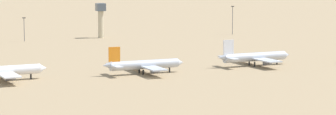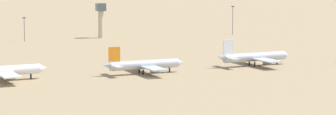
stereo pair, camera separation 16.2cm
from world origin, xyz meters
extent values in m
plane|color=#9E8460|center=(0.00, 0.00, 0.00)|extent=(4000.00, 4000.00, 0.00)
cylinder|color=white|center=(-51.98, 11.35, 3.67)|extent=(28.20, 6.70, 3.50)
cone|color=white|center=(-36.87, 13.11, 3.67)|extent=(2.99, 3.60, 3.32)
cube|color=white|center=(-51.12, 11.45, 3.15)|extent=(9.13, 28.48, 0.49)
cylinder|color=slate|center=(-51.00, 18.07, 1.92)|extent=(3.35, 2.27, 1.92)
cylinder|color=slate|center=(-49.49, 5.04, 1.92)|extent=(3.35, 2.27, 1.92)
cylinder|color=black|center=(-41.42, 12.58, 0.96)|extent=(0.61, 0.61, 1.92)
cylinder|color=silver|center=(0.72, 10.90, 3.56)|extent=(27.30, 5.21, 3.39)
cone|color=silver|center=(15.44, 11.89, 3.56)|extent=(2.75, 3.39, 3.22)
cone|color=silver|center=(-13.99, 9.90, 4.07)|extent=(3.58, 3.10, 2.88)
cube|color=orange|center=(-11.12, 10.10, 8.01)|extent=(4.43, 0.72, 5.51)
cube|color=silver|center=(-11.35, 13.48, 3.90)|extent=(3.10, 5.93, 0.31)
cube|color=silver|center=(-10.89, 6.71, 3.90)|extent=(3.10, 5.93, 0.31)
cube|color=silver|center=(1.57, 10.95, 3.05)|extent=(7.58, 27.46, 0.47)
cylinder|color=slate|center=(1.99, 17.36, 1.87)|extent=(3.17, 2.07, 1.87)
cylinder|color=slate|center=(2.84, 4.67, 1.87)|extent=(3.17, 2.07, 1.87)
cylinder|color=black|center=(11.01, 11.59, 0.93)|extent=(0.59, 0.59, 1.87)
cylinder|color=black|center=(-0.68, 12.84, 0.93)|extent=(0.59, 0.59, 1.87)
cylinder|color=black|center=(-0.41, 8.78, 0.93)|extent=(0.59, 0.59, 1.87)
cylinder|color=silver|center=(49.85, 16.86, 3.71)|extent=(28.50, 6.07, 3.54)
cone|color=silver|center=(65.17, 18.24, 3.71)|extent=(2.94, 3.59, 3.36)
cone|color=silver|center=(34.52, 15.47, 4.24)|extent=(3.79, 3.31, 3.01)
cube|color=white|center=(37.52, 15.74, 8.36)|extent=(4.62, 0.85, 5.75)
cube|color=silver|center=(37.20, 19.27, 4.07)|extent=(3.36, 6.24, 0.32)
cube|color=silver|center=(37.84, 12.22, 4.07)|extent=(3.36, 6.24, 0.32)
cube|color=silver|center=(50.73, 16.94, 3.18)|extent=(8.53, 28.72, 0.50)
cylinder|color=slate|center=(51.01, 23.62, 1.95)|extent=(3.35, 2.22, 1.95)
cylinder|color=slate|center=(52.21, 10.41, 1.95)|extent=(3.35, 2.22, 1.95)
cylinder|color=black|center=(60.56, 17.82, 0.97)|extent=(0.62, 0.62, 1.95)
cylinder|color=black|center=(48.34, 18.85, 0.97)|extent=(0.62, 0.62, 1.95)
cylinder|color=black|center=(48.72, 14.62, 0.97)|extent=(0.62, 0.62, 1.95)
cylinder|color=#C6B793|center=(19.71, 152.93, 7.78)|extent=(3.20, 3.20, 15.57)
cube|color=#4C5660|center=(19.71, 152.93, 17.76)|extent=(5.20, 5.20, 4.39)
cylinder|color=#59595E|center=(100.51, 147.54, 8.39)|extent=(0.36, 0.36, 16.77)
cube|color=#333333|center=(100.51, 147.54, 17.02)|extent=(1.80, 0.50, 0.50)
cylinder|color=#59595E|center=(-24.69, 147.90, 6.33)|extent=(0.36, 0.36, 12.65)
cube|color=#333333|center=(-24.69, 147.90, 12.90)|extent=(1.80, 0.50, 0.50)
camera|label=1|loc=(-77.52, -234.87, 38.74)|focal=74.13mm
camera|label=2|loc=(-77.37, -234.93, 38.74)|focal=74.13mm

